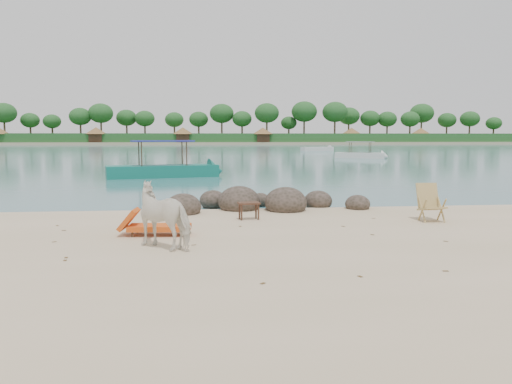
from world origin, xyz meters
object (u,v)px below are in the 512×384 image
Objects in this scene: cow at (166,216)px; boat_near at (162,147)px; lounge_chair at (160,225)px; side_table at (249,212)px; deck_chair at (432,204)px; boulders at (258,204)px.

boat_near reaches higher than cow.
lounge_chair is at bearing -99.09° from boat_near.
side_table is 0.08× the size of boat_near.
deck_chair is (4.81, -0.81, 0.27)m from side_table.
cow reaches higher than lounge_chair.
cow is 0.90× the size of lounge_chair.
cow is at bearing -98.61° from boat_near.
deck_chair is (4.36, -2.77, 0.30)m from boulders.
deck_chair is at bearing -17.43° from side_table.
boulders reaches higher than side_table.
side_table is at bearing 169.34° from deck_chair.
boat_near is (-1.57, 18.68, 1.04)m from cow.
lounge_chair is at bearing -124.48° from boulders.
deck_chair is at bearing -32.38° from boulders.
boat_near is at bearing -135.18° from cow.
side_table is 15.98m from boat_near.
deck_chair is at bearing 14.48° from lounge_chair.
cow is 2.71× the size of side_table.
boulders is 4.72m from lounge_chair.
lounge_chair reaches higher than side_table.
boat_near reaches higher than lounge_chair.
lounge_chair is at bearing -128.49° from cow.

